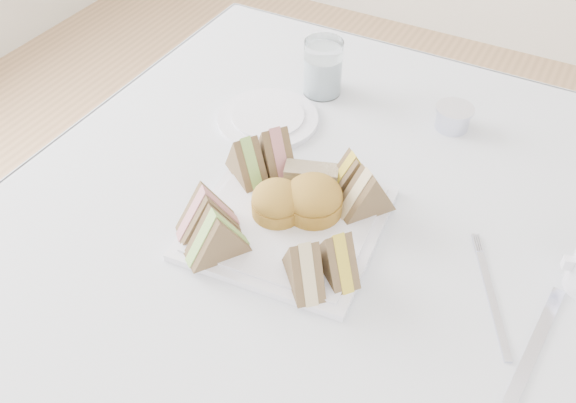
% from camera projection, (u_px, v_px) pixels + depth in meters
% --- Properties ---
extents(table, '(0.90, 0.90, 0.74)m').
position_uv_depth(table, '(325.00, 336.00, 1.23)').
color(table, brown).
rests_on(table, floor).
extents(tablecloth, '(1.02, 1.02, 0.01)m').
position_uv_depth(tablecloth, '(335.00, 204.00, 0.97)').
color(tablecloth, silver).
rests_on(tablecloth, table).
extents(serving_plate, '(0.30, 0.30, 0.01)m').
position_uv_depth(serving_plate, '(288.00, 222.00, 0.93)').
color(serving_plate, white).
rests_on(serving_plate, tablecloth).
extents(sandwich_fl_a, '(0.09, 0.10, 0.08)m').
position_uv_depth(sandwich_fl_a, '(206.00, 210.00, 0.88)').
color(sandwich_fl_a, brown).
rests_on(sandwich_fl_a, serving_plate).
extents(sandwich_fl_b, '(0.09, 0.10, 0.08)m').
position_uv_depth(sandwich_fl_b, '(216.00, 233.00, 0.85)').
color(sandwich_fl_b, brown).
rests_on(sandwich_fl_b, serving_plate).
extents(sandwich_fr_a, '(0.09, 0.08, 0.07)m').
position_uv_depth(sandwich_fr_a, '(337.00, 253.00, 0.83)').
color(sandwich_fr_a, brown).
rests_on(sandwich_fr_a, serving_plate).
extents(sandwich_fr_b, '(0.09, 0.09, 0.08)m').
position_uv_depth(sandwich_fr_b, '(304.00, 263.00, 0.82)').
color(sandwich_fr_b, brown).
rests_on(sandwich_fr_b, serving_plate).
extents(sandwich_bl_a, '(0.10, 0.08, 0.08)m').
position_uv_depth(sandwich_bl_a, '(246.00, 157.00, 0.97)').
color(sandwich_bl_a, brown).
rests_on(sandwich_bl_a, serving_plate).
extents(sandwich_bl_b, '(0.10, 0.09, 0.08)m').
position_uv_depth(sandwich_bl_b, '(275.00, 149.00, 0.98)').
color(sandwich_bl_b, brown).
rests_on(sandwich_bl_b, serving_plate).
extents(sandwich_br_a, '(0.09, 0.10, 0.08)m').
position_uv_depth(sandwich_br_a, '(367.00, 191.00, 0.92)').
color(sandwich_br_a, brown).
rests_on(sandwich_br_a, serving_plate).
extents(sandwich_br_b, '(0.09, 0.09, 0.07)m').
position_uv_depth(sandwich_br_b, '(352.00, 172.00, 0.95)').
color(sandwich_br_b, brown).
rests_on(sandwich_br_b, serving_plate).
extents(scone_left, '(0.08, 0.08, 0.05)m').
position_uv_depth(scone_left, '(277.00, 201.00, 0.92)').
color(scone_left, '#A98235').
rests_on(scone_left, serving_plate).
extents(scone_right, '(0.12, 0.12, 0.06)m').
position_uv_depth(scone_right, '(314.00, 198.00, 0.92)').
color(scone_right, '#A98235').
rests_on(scone_right, serving_plate).
extents(pastry_slice, '(0.09, 0.06, 0.04)m').
position_uv_depth(pastry_slice, '(311.00, 177.00, 0.97)').
color(pastry_slice, tan).
rests_on(pastry_slice, serving_plate).
extents(side_plate, '(0.24, 0.24, 0.01)m').
position_uv_depth(side_plate, '(268.00, 119.00, 1.12)').
color(side_plate, white).
rests_on(side_plate, tablecloth).
extents(water_glass, '(0.08, 0.08, 0.11)m').
position_uv_depth(water_glass, '(323.00, 68.00, 1.16)').
color(water_glass, white).
rests_on(water_glass, tablecloth).
extents(tea_strainer, '(0.08, 0.08, 0.04)m').
position_uv_depth(tea_strainer, '(453.00, 118.00, 1.10)').
color(tea_strainer, silver).
rests_on(tea_strainer, tablecloth).
extents(knife, '(0.04, 0.21, 0.00)m').
position_uv_depth(knife, '(535.00, 345.00, 0.78)').
color(knife, silver).
rests_on(knife, tablecloth).
extents(fork, '(0.09, 0.17, 0.00)m').
position_uv_depth(fork, '(493.00, 303.00, 0.83)').
color(fork, silver).
rests_on(fork, tablecloth).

